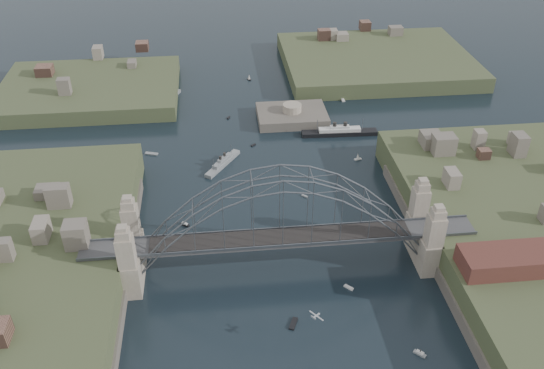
{
  "coord_description": "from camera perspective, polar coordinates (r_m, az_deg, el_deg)",
  "views": [
    {
      "loc": [
        -12.2,
        -96.03,
        85.81
      ],
      "look_at": [
        0.0,
        18.0,
        10.0
      ],
      "focal_mm": 38.46,
      "sensor_mm": 36.0,
      "label": 1
    }
  ],
  "objects": [
    {
      "name": "ground",
      "position": [
        129.36,
        0.86,
        -8.09
      ],
      "size": [
        500.0,
        500.0,
        0.0
      ],
      "primitive_type": "plane",
      "color": "black",
      "rests_on": "ground"
    },
    {
      "name": "small_boat_b",
      "position": [
        150.99,
        3.23,
        -1.16
      ],
      "size": [
        1.76,
        1.62,
        0.45
      ],
      "color": "silver",
      "rests_on": "ground"
    },
    {
      "name": "bridge",
      "position": [
        121.54,
        0.9,
        -3.74
      ],
      "size": [
        84.0,
        13.8,
        24.6
      ],
      "color": "#454547",
      "rests_on": "ground"
    },
    {
      "name": "small_boat_e",
      "position": [
        172.64,
        -11.72,
        2.96
      ],
      "size": [
        3.93,
        2.34,
        0.45
      ],
      "color": "silver",
      "rests_on": "ground"
    },
    {
      "name": "fort_island",
      "position": [
        188.61,
        1.96,
        6.27
      ],
      "size": [
        22.0,
        16.0,
        9.4
      ],
      "color": "#564F45",
      "rests_on": "ground"
    },
    {
      "name": "shore_east",
      "position": [
        145.2,
        24.04,
        -5.22
      ],
      "size": [
        50.5,
        90.0,
        12.0
      ],
      "color": "#3F492A",
      "rests_on": "ground"
    },
    {
      "name": "small_boat_i",
      "position": [
        142.16,
        11.91,
        -4.44
      ],
      "size": [
        0.99,
        2.23,
        0.45
      ],
      "color": "silver",
      "rests_on": "ground"
    },
    {
      "name": "small_boat_g",
      "position": [
        115.47,
        14.27,
        -15.74
      ],
      "size": [
        2.28,
        2.23,
        1.43
      ],
      "color": "silver",
      "rests_on": "ground"
    },
    {
      "name": "small_boat_k",
      "position": [
        217.08,
        -2.26,
        10.43
      ],
      "size": [
        1.47,
        2.06,
        2.38
      ],
      "color": "silver",
      "rests_on": "ground"
    },
    {
      "name": "naval_cruiser_near",
      "position": [
        164.13,
        -4.84,
        2.11
      ],
      "size": [
        10.38,
        14.21,
        4.7
      ],
      "color": "gray",
      "rests_on": "ground"
    },
    {
      "name": "small_boat_c",
      "position": [
        117.33,
        2.11,
        -13.46
      ],
      "size": [
        2.25,
        3.37,
        0.45
      ],
      "color": "silver",
      "rests_on": "ground"
    },
    {
      "name": "small_boat_h",
      "position": [
        189.7,
        -4.29,
        6.52
      ],
      "size": [
        1.2,
        1.81,
        0.45
      ],
      "color": "silver",
      "rests_on": "ground"
    },
    {
      "name": "headland_nw",
      "position": [
        213.55,
        -17.31,
        8.37
      ],
      "size": [
        60.0,
        45.0,
        9.0
      ],
      "primitive_type": "cube",
      "color": "#3F492A",
      "rests_on": "ground"
    },
    {
      "name": "small_boat_d",
      "position": [
        167.81,
        8.41,
        2.68
      ],
      "size": [
        2.22,
        1.27,
        2.38
      ],
      "color": "silver",
      "rests_on": "ground"
    },
    {
      "name": "small_boat_f",
      "position": [
        173.54,
        -1.84,
        3.87
      ],
      "size": [
        1.6,
        1.57,
        0.45
      ],
      "color": "silver",
      "rests_on": "ground"
    },
    {
      "name": "small_boat_l",
      "position": [
        152.75,
        -15.6,
        -2.0
      ],
      "size": [
        3.03,
        2.04,
        1.43
      ],
      "color": "silver",
      "rests_on": "ground"
    },
    {
      "name": "small_boat_m",
      "position": [
        125.44,
        7.52,
        -9.97
      ],
      "size": [
        2.0,
        2.0,
        0.45
      ],
      "color": "silver",
      "rests_on": "ground"
    },
    {
      "name": "aeroplane",
      "position": [
        108.56,
        4.3,
        -12.74
      ],
      "size": [
        2.29,
        2.81,
        0.49
      ],
      "color": "silver"
    },
    {
      "name": "finger_pier",
      "position": [
        120.39,
        22.03,
        -14.77
      ],
      "size": [
        4.0,
        22.0,
        1.4
      ],
      "primitive_type": "cube",
      "color": "#454547",
      "rests_on": "ground"
    },
    {
      "name": "small_boat_n",
      "position": [
        202.87,
        6.89,
        8.28
      ],
      "size": [
        1.46,
        3.16,
        1.43
      ],
      "color": "silver",
      "rests_on": "ground"
    },
    {
      "name": "small_boat_a",
      "position": [
        142.42,
        -8.55,
        -3.88
      ],
      "size": [
        2.38,
        1.91,
        1.43
      ],
      "color": "silver",
      "rests_on": "ground"
    },
    {
      "name": "naval_cruiser_far",
      "position": [
        204.24,
        -9.99,
        8.33
      ],
      "size": [
        7.25,
        13.88,
        4.8
      ],
      "color": "gray",
      "rests_on": "ground"
    },
    {
      "name": "ocean_liner",
      "position": [
        180.21,
        6.62,
        5.11
      ],
      "size": [
        23.3,
        3.99,
        5.7
      ],
      "color": "black",
      "rests_on": "ground"
    },
    {
      "name": "wharf_shed",
      "position": [
        125.04,
        22.32,
        -6.87
      ],
      "size": [
        20.0,
        8.0,
        4.0
      ],
      "primitive_type": "cube",
      "color": "#592D26",
      "rests_on": "shore_east"
    },
    {
      "name": "shore_west",
      "position": [
        135.23,
        -24.32,
        -8.48
      ],
      "size": [
        50.5,
        90.0,
        12.0
      ],
      "color": "#3F492A",
      "rests_on": "ground"
    },
    {
      "name": "headland_ne",
      "position": [
        231.41,
        10.14,
        11.38
      ],
      "size": [
        70.0,
        55.0,
        9.5
      ],
      "primitive_type": "cube",
      "color": "#3F492A",
      "rests_on": "ground"
    }
  ]
}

